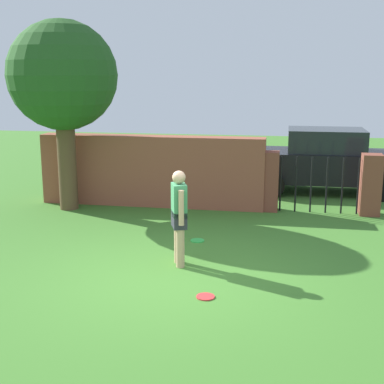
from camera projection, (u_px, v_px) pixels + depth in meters
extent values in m
plane|color=#3D7528|center=(172.00, 279.00, 8.35)|extent=(40.00, 40.00, 0.00)
cube|color=brown|center=(152.00, 171.00, 12.83)|extent=(5.47, 0.50, 1.71)
cylinder|color=brown|center=(67.00, 158.00, 12.42)|extent=(0.43, 0.43, 2.44)
sphere|color=#23511E|center=(63.00, 75.00, 12.00)|extent=(2.50, 2.50, 2.50)
cylinder|color=tan|center=(180.00, 243.00, 8.77)|extent=(0.14, 0.14, 0.85)
cylinder|color=tan|center=(178.00, 239.00, 8.98)|extent=(0.14, 0.14, 0.85)
cube|color=#2D2D38|center=(179.00, 219.00, 8.79)|extent=(0.33, 0.41, 0.28)
cube|color=#3F8C59|center=(179.00, 200.00, 8.72)|extent=(0.33, 0.41, 0.55)
sphere|color=tan|center=(179.00, 177.00, 8.63)|extent=(0.22, 0.22, 0.22)
cylinder|color=tan|center=(181.00, 208.00, 8.52)|extent=(0.09, 0.09, 0.58)
cylinder|color=tan|center=(177.00, 201.00, 8.95)|extent=(0.09, 0.09, 0.58)
cube|color=brown|center=(269.00, 181.00, 12.38)|extent=(0.44, 0.44, 1.40)
cube|color=brown|center=(371.00, 185.00, 11.98)|extent=(0.44, 0.44, 1.40)
cylinder|color=black|center=(281.00, 184.00, 12.34)|extent=(0.04, 0.04, 1.30)
cylinder|color=black|center=(296.00, 184.00, 12.28)|extent=(0.04, 0.04, 1.30)
cylinder|color=black|center=(311.00, 185.00, 12.22)|extent=(0.04, 0.04, 1.30)
cylinder|color=black|center=(327.00, 185.00, 12.16)|extent=(0.04, 0.04, 1.30)
cylinder|color=black|center=(342.00, 186.00, 12.10)|extent=(0.04, 0.04, 1.30)
cylinder|color=black|center=(358.00, 187.00, 12.04)|extent=(0.04, 0.04, 1.30)
cube|color=black|center=(325.00, 166.00, 14.31)|extent=(4.20, 1.71, 0.80)
cube|color=#1E2328|center=(326.00, 140.00, 14.15)|extent=(2.00, 1.51, 0.60)
cylinder|color=black|center=(272.00, 185.00, 13.81)|extent=(0.64, 0.22, 0.64)
cylinder|color=black|center=(274.00, 173.00, 15.44)|extent=(0.64, 0.22, 0.64)
cylinder|color=black|center=(382.00, 189.00, 13.35)|extent=(0.64, 0.22, 0.64)
cylinder|color=black|center=(371.00, 176.00, 14.98)|extent=(0.64, 0.22, 0.64)
cylinder|color=red|center=(205.00, 297.00, 7.66)|extent=(0.27, 0.27, 0.02)
cylinder|color=green|center=(197.00, 240.00, 10.23)|extent=(0.27, 0.27, 0.02)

